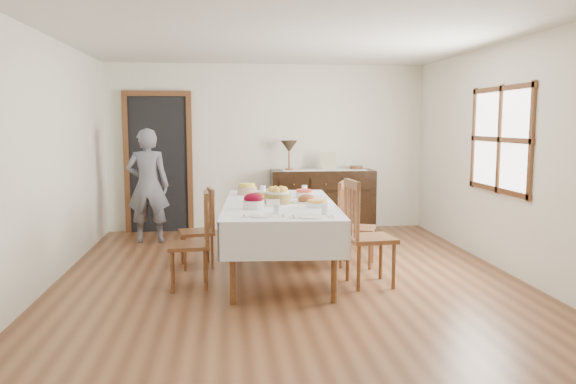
{
  "coord_description": "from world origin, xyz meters",
  "views": [
    {
      "loc": [
        -0.66,
        -5.87,
        1.7
      ],
      "look_at": [
        0.0,
        0.1,
        0.95
      ],
      "focal_mm": 35.0,
      "sensor_mm": 36.0,
      "label": 1
    }
  ],
  "objects": [
    {
      "name": "ground",
      "position": [
        0.0,
        0.0,
        0.0
      ],
      "size": [
        6.0,
        6.0,
        0.0
      ],
      "primitive_type": "plane",
      "color": "brown"
    },
    {
      "name": "room_shell",
      "position": [
        -0.15,
        0.42,
        1.64
      ],
      "size": [
        5.02,
        6.02,
        2.65
      ],
      "color": "silver",
      "rests_on": "ground"
    },
    {
      "name": "dining_table",
      "position": [
        -0.08,
        0.23,
        0.72
      ],
      "size": [
        1.34,
        2.43,
        0.81
      ],
      "rotation": [
        0.0,
        0.0,
        -0.06
      ],
      "color": "silver",
      "rests_on": "ground"
    },
    {
      "name": "chair_left_near",
      "position": [
        -1.0,
        -0.15,
        0.5
      ],
      "size": [
        0.44,
        0.44,
        0.99
      ],
      "rotation": [
        0.0,
        0.0,
        -1.5
      ],
      "color": "brown",
      "rests_on": "ground"
    },
    {
      "name": "chair_left_far",
      "position": [
        -0.97,
        0.7,
        0.47
      ],
      "size": [
        0.45,
        0.45,
        0.93
      ],
      "rotation": [
        0.0,
        0.0,
        -1.39
      ],
      "color": "brown",
      "rests_on": "ground"
    },
    {
      "name": "chair_right_near",
      "position": [
        0.77,
        -0.27,
        0.56
      ],
      "size": [
        0.5,
        0.5,
        1.11
      ],
      "rotation": [
        0.0,
        0.0,
        1.66
      ],
      "color": "brown",
      "rests_on": "ground"
    },
    {
      "name": "chair_right_far",
      "position": [
        0.83,
        0.56,
        0.51
      ],
      "size": [
        0.53,
        0.53,
        1.0
      ],
      "rotation": [
        0.0,
        0.0,
        1.23
      ],
      "color": "brown",
      "rests_on": "ground"
    },
    {
      "name": "sideboard",
      "position": [
        0.83,
        2.72,
        0.48
      ],
      "size": [
        1.6,
        0.58,
        0.96
      ],
      "color": "black",
      "rests_on": "ground"
    },
    {
      "name": "person",
      "position": [
        -1.76,
        2.16,
        0.86
      ],
      "size": [
        0.54,
        0.35,
        1.73
      ],
      "primitive_type": "imported",
      "rotation": [
        0.0,
        0.0,
        3.14
      ],
      "color": "slate",
      "rests_on": "ground"
    },
    {
      "name": "bread_basket",
      "position": [
        -0.1,
        0.2,
        0.9
      ],
      "size": [
        0.29,
        0.29,
        0.19
      ],
      "color": "olive",
      "rests_on": "dining_table"
    },
    {
      "name": "egg_basket",
      "position": [
        -0.11,
        0.68,
        0.85
      ],
      "size": [
        0.26,
        0.26,
        0.11
      ],
      "color": "black",
      "rests_on": "dining_table"
    },
    {
      "name": "ham_platter_a",
      "position": [
        -0.31,
        0.47,
        0.84
      ],
      "size": [
        0.31,
        0.31,
        0.11
      ],
      "color": "white",
      "rests_on": "dining_table"
    },
    {
      "name": "ham_platter_b",
      "position": [
        0.22,
        0.23,
        0.84
      ],
      "size": [
        0.33,
        0.33,
        0.11
      ],
      "color": "white",
      "rests_on": "dining_table"
    },
    {
      "name": "beet_bowl",
      "position": [
        -0.39,
        -0.15,
        0.89
      ],
      "size": [
        0.21,
        0.21,
        0.16
      ],
      "color": "white",
      "rests_on": "dining_table"
    },
    {
      "name": "carrot_bowl",
      "position": [
        0.25,
        0.65,
        0.86
      ],
      "size": [
        0.19,
        0.19,
        0.09
      ],
      "color": "white",
      "rests_on": "dining_table"
    },
    {
      "name": "pineapple_bowl",
      "position": [
        -0.41,
        0.98,
        0.88
      ],
      "size": [
        0.24,
        0.24,
        0.14
      ],
      "color": "tan",
      "rests_on": "dining_table"
    },
    {
      "name": "casserole_dish",
      "position": [
        0.28,
        -0.11,
        0.85
      ],
      "size": [
        0.23,
        0.23,
        0.07
      ],
      "color": "white",
      "rests_on": "dining_table"
    },
    {
      "name": "butter_dish",
      "position": [
        -0.17,
        -0.01,
        0.85
      ],
      "size": [
        0.14,
        0.1,
        0.07
      ],
      "color": "white",
      "rests_on": "dining_table"
    },
    {
      "name": "setting_left",
      "position": [
        -0.28,
        -0.6,
        0.83
      ],
      "size": [
        0.43,
        0.31,
        0.1
      ],
      "color": "white",
      "rests_on": "dining_table"
    },
    {
      "name": "setting_right",
      "position": [
        0.17,
        -0.69,
        0.83
      ],
      "size": [
        0.43,
        0.31,
        0.1
      ],
      "color": "white",
      "rests_on": "dining_table"
    },
    {
      "name": "glass_far_a",
      "position": [
        -0.21,
        1.01,
        0.87
      ],
      "size": [
        0.07,
        0.07,
        0.11
      ],
      "color": "white",
      "rests_on": "dining_table"
    },
    {
      "name": "glass_far_b",
      "position": [
        0.31,
        1.06,
        0.86
      ],
      "size": [
        0.07,
        0.07,
        0.1
      ],
      "color": "white",
      "rests_on": "dining_table"
    },
    {
      "name": "runner",
      "position": [
        0.84,
        2.68,
        0.97
      ],
      "size": [
        1.3,
        0.35,
        0.01
      ],
      "color": "white",
      "rests_on": "sideboard"
    },
    {
      "name": "table_lamp",
      "position": [
        0.3,
        2.69,
        1.32
      ],
      "size": [
        0.26,
        0.26,
        0.46
      ],
      "color": "brown",
      "rests_on": "sideboard"
    },
    {
      "name": "picture_frame",
      "position": [
        0.92,
        2.65,
        1.1
      ],
      "size": [
        0.22,
        0.08,
        0.28
      ],
      "color": "tan",
      "rests_on": "sideboard"
    },
    {
      "name": "deco_bowl",
      "position": [
        1.37,
        2.75,
        0.99
      ],
      "size": [
        0.2,
        0.2,
        0.06
      ],
      "color": "brown",
      "rests_on": "sideboard"
    }
  ]
}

